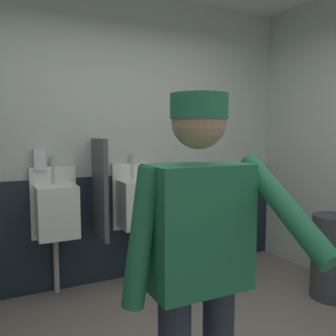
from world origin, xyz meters
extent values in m
cube|color=silver|center=(0.00, 1.79, 1.38)|extent=(4.41, 0.12, 2.77)
cube|color=#19232D|center=(0.00, 1.71, 0.52)|extent=(3.81, 0.03, 1.04)
cube|color=white|center=(-0.59, 1.70, 0.83)|extent=(0.40, 0.05, 0.65)
cube|color=white|center=(-0.59, 1.53, 0.78)|extent=(0.34, 0.30, 0.45)
cylinder|color=#B7BABF|center=(-0.59, 1.69, 1.12)|extent=(0.04, 0.04, 0.24)
cylinder|color=#B7BABF|center=(-0.59, 1.66, 0.28)|extent=(0.05, 0.05, 0.55)
cube|color=white|center=(0.16, 1.70, 0.83)|extent=(0.40, 0.05, 0.65)
cube|color=white|center=(0.16, 1.53, 0.78)|extent=(0.34, 0.30, 0.45)
cylinder|color=#B7BABF|center=(0.16, 1.69, 1.12)|extent=(0.04, 0.04, 0.24)
cylinder|color=#B7BABF|center=(0.16, 1.66, 0.28)|extent=(0.05, 0.05, 0.55)
cube|color=#4C4C51|center=(-0.21, 1.50, 0.95)|extent=(0.04, 0.40, 0.90)
cube|color=#26724C|center=(-0.31, -0.36, 1.06)|extent=(0.42, 0.24, 0.53)
cylinder|color=#26724C|center=(-0.57, -0.36, 1.05)|extent=(0.17, 0.09, 0.56)
cylinder|color=#26724C|center=(-0.06, -0.59, 1.17)|extent=(0.09, 0.50, 0.39)
sphere|color=tan|center=(-0.31, -0.36, 1.50)|extent=(0.22, 0.22, 0.22)
cylinder|color=#26724C|center=(-0.31, -0.36, 1.56)|extent=(0.24, 0.24, 0.10)
cylinder|color=#38383D|center=(1.57, 0.47, 0.37)|extent=(0.36, 0.36, 0.74)
cube|color=silver|center=(-0.70, 1.69, 1.22)|extent=(0.10, 0.07, 0.18)
camera|label=1|loc=(-1.08, -1.63, 1.46)|focal=38.48mm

